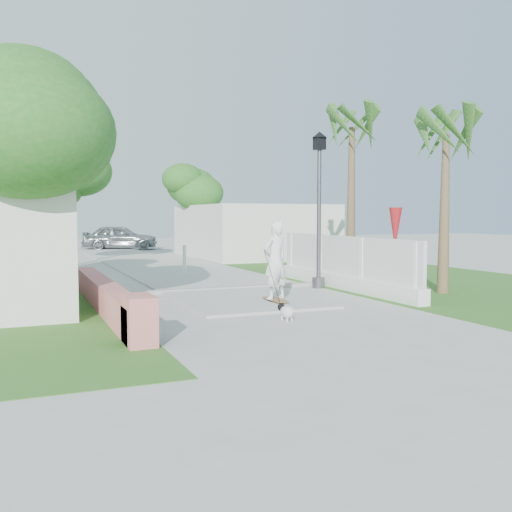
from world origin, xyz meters
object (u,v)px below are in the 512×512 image
bollard (184,259)px  dog (286,311)px  patio_umbrella (395,229)px  street_lamp (319,203)px  parked_car (120,237)px  skateboarder (274,270)px

bollard → dog: 8.82m
bollard → patio_umbrella: 7.25m
street_lamp → bollard: 5.56m
bollard → parked_car: 16.73m
bollard → parked_car: (0.63, 16.72, 0.18)m
bollard → dog: bearing=-92.8°
skateboarder → parked_car: skateboarder is taller
skateboarder → patio_umbrella: bearing=-175.5°
bollard → patio_umbrella: size_ratio=0.47×
bollard → parked_car: parked_car is taller
street_lamp → skateboarder: (-2.71, -2.83, -1.57)m
dog → patio_umbrella: bearing=21.2°
street_lamp → bollard: street_lamp is taller
street_lamp → dog: size_ratio=8.83×
street_lamp → patio_umbrella: size_ratio=1.93×
patio_umbrella → parked_car: patio_umbrella is taller
patio_umbrella → dog: 6.20m
bollard → patio_umbrella: bearing=-50.1°
dog → parked_car: size_ratio=0.11×
dog → bollard: bearing=75.1°
street_lamp → patio_umbrella: 2.27m
bollard → skateboarder: bearing=-90.1°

